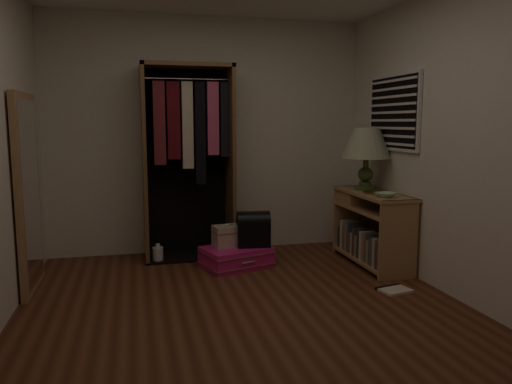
# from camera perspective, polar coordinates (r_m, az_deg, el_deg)

# --- Properties ---
(ground) EXTENTS (4.00, 4.00, 0.00)m
(ground) POSITION_cam_1_polar(r_m,az_deg,el_deg) (3.94, -0.98, -13.65)
(ground) COLOR #532917
(ground) RESTS_ON ground
(room_walls) EXTENTS (3.52, 4.02, 2.60)m
(room_walls) POSITION_cam_1_polar(r_m,az_deg,el_deg) (3.72, -0.05, 8.71)
(room_walls) COLOR silver
(room_walls) RESTS_ON ground
(console_bookshelf) EXTENTS (0.42, 1.12, 0.75)m
(console_bookshelf) POSITION_cam_1_polar(r_m,az_deg,el_deg) (5.29, 12.89, -3.85)
(console_bookshelf) COLOR #A77D51
(console_bookshelf) RESTS_ON ground
(open_wardrobe) EXTENTS (0.95, 0.50, 2.05)m
(open_wardrobe) POSITION_cam_1_polar(r_m,az_deg,el_deg) (5.38, -7.60, 5.33)
(open_wardrobe) COLOR brown
(open_wardrobe) RESTS_ON ground
(floor_mirror) EXTENTS (0.06, 0.80, 1.70)m
(floor_mirror) POSITION_cam_1_polar(r_m,az_deg,el_deg) (4.70, -24.60, -0.12)
(floor_mirror) COLOR #AF7E54
(floor_mirror) RESTS_ON ground
(pink_suitcase) EXTENTS (0.77, 0.65, 0.20)m
(pink_suitcase) POSITION_cam_1_polar(r_m,az_deg,el_deg) (5.09, -2.28, -7.42)
(pink_suitcase) COLOR #D41970
(pink_suitcase) RESTS_ON ground
(train_case) EXTENTS (0.34, 0.26, 0.23)m
(train_case) POSITION_cam_1_polar(r_m,az_deg,el_deg) (5.10, -3.12, -5.00)
(train_case) COLOR tan
(train_case) RESTS_ON pink_suitcase
(black_bag) EXTENTS (0.35, 0.25, 0.36)m
(black_bag) POSITION_cam_1_polar(r_m,az_deg,el_deg) (5.07, -0.31, -4.15)
(black_bag) COLOR black
(black_bag) RESTS_ON pink_suitcase
(table_lamp) EXTENTS (0.53, 0.53, 0.65)m
(table_lamp) POSITION_cam_1_polar(r_m,az_deg,el_deg) (5.32, 12.50, 5.32)
(table_lamp) COLOR #3C4E26
(table_lamp) RESTS_ON console_bookshelf
(brass_tray) EXTENTS (0.36, 0.36, 0.02)m
(brass_tray) POSITION_cam_1_polar(r_m,az_deg,el_deg) (5.12, 13.69, -0.05)
(brass_tray) COLOR olive
(brass_tray) RESTS_ON console_bookshelf
(ceramic_bowl) EXTENTS (0.23, 0.23, 0.05)m
(ceramic_bowl) POSITION_cam_1_polar(r_m,az_deg,el_deg) (4.87, 14.57, -0.32)
(ceramic_bowl) COLOR #B8D9B5
(ceramic_bowl) RESTS_ON console_bookshelf
(white_jug) EXTENTS (0.14, 0.14, 0.20)m
(white_jug) POSITION_cam_1_polar(r_m,az_deg,el_deg) (5.36, -11.15, -6.99)
(white_jug) COLOR white
(white_jug) RESTS_ON ground
(floor_book) EXTENTS (0.30, 0.26, 0.02)m
(floor_book) POSITION_cam_1_polar(r_m,az_deg,el_deg) (4.58, 15.43, -10.69)
(floor_book) COLOR beige
(floor_book) RESTS_ON ground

